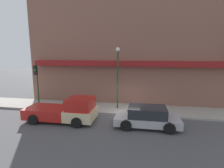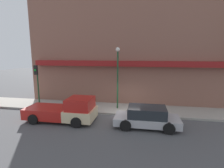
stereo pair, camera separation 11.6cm
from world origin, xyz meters
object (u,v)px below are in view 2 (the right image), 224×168
at_px(parked_car, 147,117).
at_px(fire_hydrant, 69,104).
at_px(pickup_truck, 65,111).
at_px(traffic_light, 37,79).
at_px(street_lamp, 118,71).

bearing_deg(parked_car, fire_hydrant, 159.58).
relative_size(pickup_truck, traffic_light, 1.36).
xyz_separation_m(fire_hydrant, street_lamp, (4.21, 0.75, 2.99)).
relative_size(fire_hydrant, traffic_light, 0.19).
xyz_separation_m(pickup_truck, parked_car, (5.91, 0.00, -0.10)).
bearing_deg(traffic_light, street_lamp, 9.55).
relative_size(street_lamp, traffic_light, 1.40).
xyz_separation_m(pickup_truck, fire_hydrant, (-0.79, 2.45, -0.28)).
bearing_deg(pickup_truck, fire_hydrant, 108.82).
bearing_deg(street_lamp, pickup_truck, -136.86).
xyz_separation_m(parked_car, street_lamp, (-2.48, 3.21, 2.81)).
distance_m(pickup_truck, parked_car, 5.91).
xyz_separation_m(parked_car, fire_hydrant, (-6.70, 2.45, -0.18)).
relative_size(fire_hydrant, street_lamp, 0.13).
bearing_deg(pickup_truck, traffic_light, 150.49).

